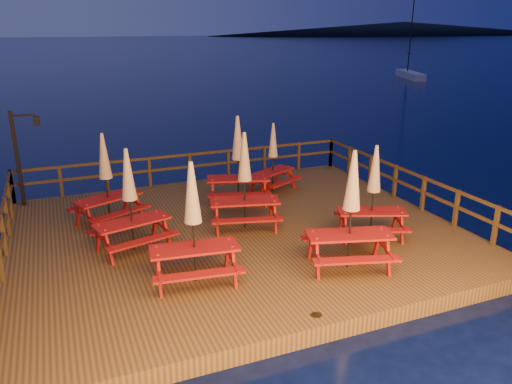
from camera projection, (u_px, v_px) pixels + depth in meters
ground at (237, 244)px, 14.07m from camera, size 500.00×500.00×0.00m
deck at (236, 237)px, 14.01m from camera, size 12.00×10.00×0.40m
deck_piles at (237, 253)px, 14.17m from camera, size 11.44×9.44×1.40m
railing at (216, 187)px, 15.26m from camera, size 11.80×9.75×1.10m
lamp_post at (22, 150)px, 15.42m from camera, size 0.85×0.18×3.00m
headland_right at (404, 28)px, 281.01m from camera, size 230.40×86.40×7.00m
sailboat at (410, 75)px, 56.76m from camera, size 3.83×7.28×10.88m
picnic_table_0 at (193, 221)px, 10.76m from camera, size 2.13×1.83×2.78m
picnic_table_1 at (245, 180)px, 13.70m from camera, size 2.26×2.01×2.75m
picnic_table_2 at (351, 209)px, 11.41m from camera, size 2.37×2.13×2.85m
picnic_table_3 at (106, 178)px, 14.05m from camera, size 2.31×2.15×2.65m
picnic_table_4 at (130, 199)px, 12.33m from camera, size 2.20×1.96×2.66m
picnic_table_5 at (273, 156)px, 16.95m from camera, size 2.09×1.97×2.36m
picnic_table_6 at (238, 159)px, 15.67m from camera, size 2.35×2.12×2.82m
picnic_table_7 at (373, 191)px, 13.12m from camera, size 2.20×2.02×2.55m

